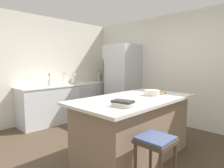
{
  "coord_description": "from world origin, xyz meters",
  "views": [
    {
      "loc": [
        2.13,
        -2.04,
        1.45
      ],
      "look_at": [
        -0.76,
        0.92,
        1.0
      ],
      "focal_mm": 30.52,
      "sensor_mm": 36.0,
      "label": 1
    }
  ],
  "objects_px": {
    "refrigerator": "(122,81)",
    "cutting_board": "(156,93)",
    "kitchen_island": "(134,127)",
    "cookbook_stack": "(123,103)",
    "sink_faucet": "(64,78)",
    "soda_bottle": "(101,77)",
    "bar_stool": "(155,148)",
    "vinegar_bottle": "(101,77)",
    "flower_vase": "(49,82)",
    "gin_bottle": "(99,77)",
    "mixing_bowl": "(152,93)",
    "whiskey_bottle": "(106,77)",
    "paper_towel_roll": "(74,79)"
  },
  "relations": [
    {
      "from": "sink_faucet",
      "to": "vinegar_bottle",
      "type": "relative_size",
      "value": 1.03
    },
    {
      "from": "soda_bottle",
      "to": "gin_bottle",
      "type": "height_order",
      "value": "same"
    },
    {
      "from": "cookbook_stack",
      "to": "mixing_bowl",
      "type": "bearing_deg",
      "value": 101.48
    },
    {
      "from": "sink_faucet",
      "to": "whiskey_bottle",
      "type": "height_order",
      "value": "sink_faucet"
    },
    {
      "from": "gin_bottle",
      "to": "cutting_board",
      "type": "distance_m",
      "value": 2.62
    },
    {
      "from": "vinegar_bottle",
      "to": "cookbook_stack",
      "type": "bearing_deg",
      "value": -38.15
    },
    {
      "from": "bar_stool",
      "to": "gin_bottle",
      "type": "bearing_deg",
      "value": 147.3
    },
    {
      "from": "flower_vase",
      "to": "soda_bottle",
      "type": "relative_size",
      "value": 0.97
    },
    {
      "from": "kitchen_island",
      "to": "refrigerator",
      "type": "bearing_deg",
      "value": 135.66
    },
    {
      "from": "whiskey_bottle",
      "to": "vinegar_bottle",
      "type": "height_order",
      "value": "vinegar_bottle"
    },
    {
      "from": "bar_stool",
      "to": "mixing_bowl",
      "type": "bearing_deg",
      "value": 124.69
    },
    {
      "from": "mixing_bowl",
      "to": "cutting_board",
      "type": "relative_size",
      "value": 0.79
    },
    {
      "from": "bar_stool",
      "to": "vinegar_bottle",
      "type": "distance_m",
      "value": 3.88
    },
    {
      "from": "gin_bottle",
      "to": "mixing_bowl",
      "type": "bearing_deg",
      "value": -23.44
    },
    {
      "from": "sink_faucet",
      "to": "gin_bottle",
      "type": "bearing_deg",
      "value": 86.66
    },
    {
      "from": "refrigerator",
      "to": "cutting_board",
      "type": "height_order",
      "value": "refrigerator"
    },
    {
      "from": "whiskey_bottle",
      "to": "gin_bottle",
      "type": "distance_m",
      "value": 0.29
    },
    {
      "from": "refrigerator",
      "to": "cutting_board",
      "type": "bearing_deg",
      "value": -30.86
    },
    {
      "from": "bar_stool",
      "to": "cookbook_stack",
      "type": "xyz_separation_m",
      "value": [
        -0.47,
        0.01,
        0.41
      ]
    },
    {
      "from": "bar_stool",
      "to": "vinegar_bottle",
      "type": "relative_size",
      "value": 2.34
    },
    {
      "from": "cutting_board",
      "to": "flower_vase",
      "type": "bearing_deg",
      "value": -163.14
    },
    {
      "from": "mixing_bowl",
      "to": "soda_bottle",
      "type": "bearing_deg",
      "value": 153.9
    },
    {
      "from": "vinegar_bottle",
      "to": "gin_bottle",
      "type": "bearing_deg",
      "value": -84.82
    },
    {
      "from": "flower_vase",
      "to": "mixing_bowl",
      "type": "distance_m",
      "value": 2.53
    },
    {
      "from": "soda_bottle",
      "to": "mixing_bowl",
      "type": "bearing_deg",
      "value": -26.1
    },
    {
      "from": "sink_faucet",
      "to": "flower_vase",
      "type": "height_order",
      "value": "flower_vase"
    },
    {
      "from": "soda_bottle",
      "to": "gin_bottle",
      "type": "relative_size",
      "value": 1.0
    },
    {
      "from": "bar_stool",
      "to": "sink_faucet",
      "type": "xyz_separation_m",
      "value": [
        -3.25,
        0.9,
        0.52
      ]
    },
    {
      "from": "sink_faucet",
      "to": "cookbook_stack",
      "type": "distance_m",
      "value": 2.93
    },
    {
      "from": "whiskey_bottle",
      "to": "mixing_bowl",
      "type": "height_order",
      "value": "whiskey_bottle"
    },
    {
      "from": "kitchen_island",
      "to": "soda_bottle",
      "type": "relative_size",
      "value": 6.2
    },
    {
      "from": "refrigerator",
      "to": "paper_towel_roll",
      "type": "height_order",
      "value": "refrigerator"
    },
    {
      "from": "sink_faucet",
      "to": "soda_bottle",
      "type": "xyz_separation_m",
      "value": [
        -0.03,
        1.34,
        -0.03
      ]
    },
    {
      "from": "flower_vase",
      "to": "cookbook_stack",
      "type": "distance_m",
      "value": 2.71
    },
    {
      "from": "refrigerator",
      "to": "gin_bottle",
      "type": "height_order",
      "value": "refrigerator"
    },
    {
      "from": "paper_towel_roll",
      "to": "vinegar_bottle",
      "type": "distance_m",
      "value": 0.98
    },
    {
      "from": "sink_faucet",
      "to": "soda_bottle",
      "type": "height_order",
      "value": "soda_bottle"
    },
    {
      "from": "soda_bottle",
      "to": "vinegar_bottle",
      "type": "relative_size",
      "value": 1.1
    },
    {
      "from": "kitchen_island",
      "to": "gin_bottle",
      "type": "xyz_separation_m",
      "value": [
        -2.45,
        1.47,
        0.57
      ]
    },
    {
      "from": "whiskey_bottle",
      "to": "vinegar_bottle",
      "type": "distance_m",
      "value": 0.18
    },
    {
      "from": "bar_stool",
      "to": "soda_bottle",
      "type": "distance_m",
      "value": 4.0
    },
    {
      "from": "flower_vase",
      "to": "gin_bottle",
      "type": "xyz_separation_m",
      "value": [
        -0.05,
        1.59,
        0.04
      ]
    },
    {
      "from": "whiskey_bottle",
      "to": "soda_bottle",
      "type": "height_order",
      "value": "soda_bottle"
    },
    {
      "from": "kitchen_island",
      "to": "cookbook_stack",
      "type": "relative_size",
      "value": 7.13
    },
    {
      "from": "mixing_bowl",
      "to": "bar_stool",
      "type": "bearing_deg",
      "value": -55.31
    },
    {
      "from": "refrigerator",
      "to": "cutting_board",
      "type": "xyz_separation_m",
      "value": [
        1.65,
        -0.98,
        -0.03
      ]
    },
    {
      "from": "gin_bottle",
      "to": "cutting_board",
      "type": "height_order",
      "value": "gin_bottle"
    },
    {
      "from": "kitchen_island",
      "to": "sink_faucet",
      "type": "relative_size",
      "value": 6.62
    },
    {
      "from": "sink_faucet",
      "to": "cutting_board",
      "type": "distance_m",
      "value": 2.56
    },
    {
      "from": "flower_vase",
      "to": "cutting_board",
      "type": "relative_size",
      "value": 1.01
    }
  ]
}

